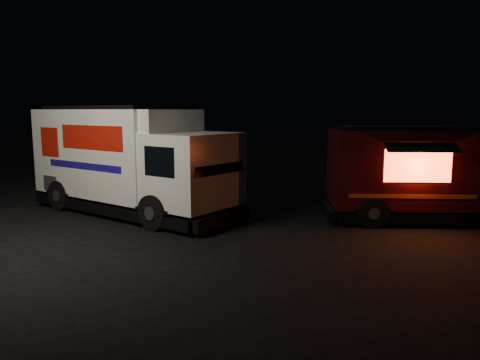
# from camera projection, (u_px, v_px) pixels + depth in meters

# --- Properties ---
(ground) EXTENTS (80.00, 80.00, 0.00)m
(ground) POSITION_uv_depth(u_px,v_px,m) (136.00, 228.00, 12.72)
(ground) COLOR black
(ground) RESTS_ON ground
(white_truck) EXTENTS (7.74, 4.69, 3.32)m
(white_truck) POSITION_uv_depth(u_px,v_px,m) (133.00, 160.00, 14.40)
(white_truck) COLOR white
(white_truck) RESTS_ON ground
(red_truck) EXTENTS (6.25, 3.65, 2.74)m
(red_truck) POSITION_uv_depth(u_px,v_px,m) (429.00, 174.00, 13.46)
(red_truck) COLOR #3A0A13
(red_truck) RESTS_ON ground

